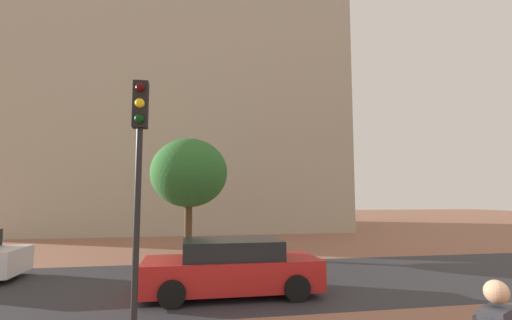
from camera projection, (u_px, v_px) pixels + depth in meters
name	position (u px, v px, depth m)	size (l,w,h in m)	color
ground_plane	(254.00, 273.00, 12.30)	(120.00, 120.00, 0.00)	#93604C
street_asphalt_strip	(260.00, 280.00, 11.22)	(120.00, 6.84, 0.00)	#2D2D33
landmark_building	(181.00, 105.00, 32.42)	(25.22, 15.42, 34.67)	#B2A893
car_red	(232.00, 268.00, 9.62)	(4.49, 2.07, 1.41)	red
traffic_light_pole	(139.00, 155.00, 6.93)	(0.28, 0.34, 4.72)	black
tree_curb_far	(189.00, 173.00, 16.48)	(3.40, 3.40, 5.15)	#4C3823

